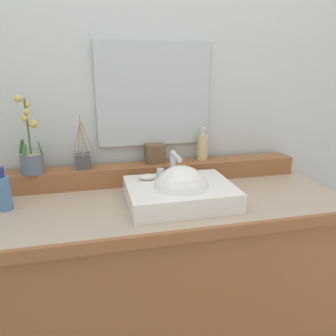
{
  "coord_description": "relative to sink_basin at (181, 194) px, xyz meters",
  "views": [
    {
      "loc": [
        -0.27,
        -1.26,
        1.35
      ],
      "look_at": [
        0.03,
        -0.02,
        0.96
      ],
      "focal_mm": 35.78,
      "sensor_mm": 36.0,
      "label": 1
    }
  ],
  "objects": [
    {
      "name": "lotion_bottle",
      "position": [
        -0.67,
        0.09,
        0.03
      ],
      "size": [
        0.05,
        0.06,
        0.17
      ],
      "color": "#4C79AE",
      "rests_on": "vanity_cabinet"
    },
    {
      "name": "back_ledge",
      "position": [
        -0.07,
        0.29,
        0.0
      ],
      "size": [
        1.43,
        0.11,
        0.09
      ],
      "primitive_type": "cube",
      "color": "#945833",
      "rests_on": "vanity_cabinet"
    },
    {
      "name": "reed_diffuser",
      "position": [
        -0.38,
        0.29,
        0.08
      ],
      "size": [
        0.1,
        0.09,
        0.24
      ],
      "color": "#48484E",
      "rests_on": "back_ledge"
    },
    {
      "name": "soap_bar",
      "position": [
        -0.12,
        0.1,
        0.05
      ],
      "size": [
        0.07,
        0.04,
        0.02
      ],
      "primitive_type": "ellipsoid",
      "color": "beige",
      "rests_on": "sink_basin"
    },
    {
      "name": "trinket_box",
      "position": [
        -0.04,
        0.31,
        0.09
      ],
      "size": [
        0.09,
        0.08,
        0.09
      ],
      "primitive_type": "cube",
      "rotation": [
        0.0,
        0.0,
        0.08
      ],
      "color": "brown",
      "rests_on": "back_ledge"
    },
    {
      "name": "soap_dispenser",
      "position": [
        0.2,
        0.31,
        0.11
      ],
      "size": [
        0.05,
        0.06,
        0.16
      ],
      "color": "#D4BB85",
      "rests_on": "back_ledge"
    },
    {
      "name": "vanity_cabinet",
      "position": [
        -0.07,
        0.06,
        -0.45
      ],
      "size": [
        1.52,
        0.6,
        0.82
      ],
      "color": "#945833",
      "rests_on": "ground"
    },
    {
      "name": "mirror",
      "position": [
        -0.03,
        0.35,
        0.36
      ],
      "size": [
        0.53,
        0.02,
        0.47
      ],
      "primitive_type": "cube",
      "color": "silver"
    },
    {
      "name": "wall_back",
      "position": [
        -0.07,
        0.46,
        0.54
      ],
      "size": [
        3.22,
        0.2,
        2.79
      ],
      "primitive_type": "cube",
      "color": "silver",
      "rests_on": "ground"
    },
    {
      "name": "sink_basin",
      "position": [
        0.0,
        0.0,
        0.0
      ],
      "size": [
        0.42,
        0.33,
        0.26
      ],
      "color": "white",
      "rests_on": "vanity_cabinet"
    },
    {
      "name": "potted_plant",
      "position": [
        -0.58,
        0.27,
        0.12
      ],
      "size": [
        0.11,
        0.1,
        0.33
      ],
      "color": "slate",
      "rests_on": "back_ledge"
    }
  ]
}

